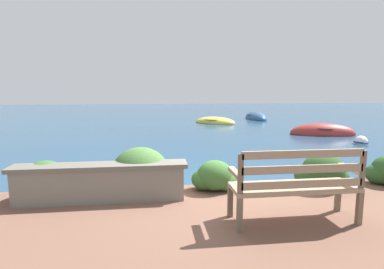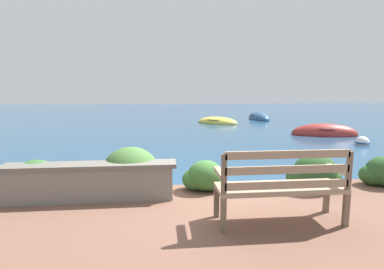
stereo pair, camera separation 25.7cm
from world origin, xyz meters
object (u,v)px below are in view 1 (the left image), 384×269
(park_bench, at_px, (296,184))
(mooring_buoy, at_px, (361,142))
(rowboat_mid, at_px, (215,122))
(rowboat_nearest, at_px, (322,133))
(rowboat_far, at_px, (256,118))

(park_bench, distance_m, mooring_buoy, 8.16)
(rowboat_mid, relative_size, mooring_buoy, 5.59)
(park_bench, bearing_deg, mooring_buoy, 52.78)
(rowboat_nearest, bearing_deg, park_bench, 72.82)
(park_bench, distance_m, rowboat_mid, 13.60)
(park_bench, height_order, mooring_buoy, park_bench)
(park_bench, bearing_deg, rowboat_mid, 86.79)
(rowboat_mid, distance_m, rowboat_far, 3.90)
(rowboat_far, distance_m, mooring_buoy, 9.62)
(rowboat_far, bearing_deg, mooring_buoy, 3.98)
(rowboat_nearest, distance_m, rowboat_far, 7.36)
(rowboat_nearest, relative_size, mooring_buoy, 5.80)
(park_bench, height_order, rowboat_nearest, park_bench)
(park_bench, height_order, rowboat_mid, park_bench)
(rowboat_nearest, distance_m, rowboat_mid, 6.22)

